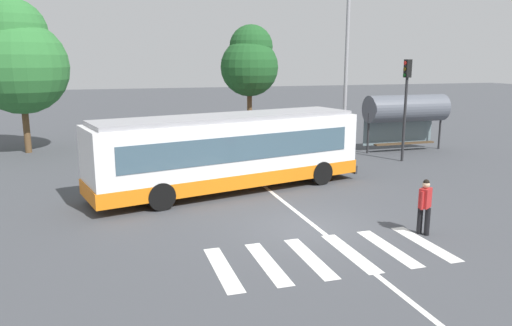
% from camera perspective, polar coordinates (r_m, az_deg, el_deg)
% --- Properties ---
extents(ground_plane, '(160.00, 160.00, 0.00)m').
position_cam_1_polar(ground_plane, '(15.55, 6.38, -7.62)').
color(ground_plane, '#424449').
extents(city_transit_bus, '(11.60, 5.16, 3.06)m').
position_cam_1_polar(city_transit_bus, '(19.56, -3.10, 1.33)').
color(city_transit_bus, black).
rests_on(city_transit_bus, ground_plane).
extents(pedestrian_crossing_street, '(0.50, 0.44, 1.72)m').
position_cam_1_polar(pedestrian_crossing_street, '(15.51, 19.14, -4.52)').
color(pedestrian_crossing_street, black).
rests_on(pedestrian_crossing_street, ground_plane).
extents(parked_car_charcoal, '(1.95, 4.54, 1.35)m').
position_cam_1_polar(parked_car_charcoal, '(30.30, -8.12, 3.45)').
color(parked_car_charcoal, black).
rests_on(parked_car_charcoal, ground_plane).
extents(parked_car_white, '(2.03, 4.58, 1.35)m').
position_cam_1_polar(parked_car_white, '(31.16, -3.53, 3.78)').
color(parked_car_white, black).
rests_on(parked_car_white, ground_plane).
extents(parked_car_red, '(2.08, 4.60, 1.35)m').
position_cam_1_polar(parked_car_red, '(31.73, 1.18, 3.95)').
color(parked_car_red, black).
rests_on(parked_car_red, ground_plane).
extents(traffic_light_far_corner, '(0.33, 0.32, 5.22)m').
position_cam_1_polar(traffic_light_far_corner, '(26.23, 17.15, 7.68)').
color(traffic_light_far_corner, '#28282B').
rests_on(traffic_light_far_corner, ground_plane).
extents(bus_stop_shelter, '(4.89, 1.54, 3.25)m').
position_cam_1_polar(bus_stop_shelter, '(29.34, 17.16, 6.01)').
color(bus_stop_shelter, '#28282B').
rests_on(bus_stop_shelter, ground_plane).
extents(twin_arm_street_lamp, '(5.01, 0.32, 9.27)m').
position_cam_1_polar(twin_arm_street_lamp, '(27.48, 10.58, 12.86)').
color(twin_arm_street_lamp, '#939399').
rests_on(twin_arm_street_lamp, ground_plane).
extents(background_tree_left, '(5.18, 5.18, 8.55)m').
position_cam_1_polar(background_tree_left, '(30.45, -26.11, 11.03)').
color(background_tree_left, brown).
rests_on(background_tree_left, ground_plane).
extents(background_tree_right, '(4.12, 4.12, 7.67)m').
position_cam_1_polar(background_tree_right, '(35.44, -0.72, 11.81)').
color(background_tree_right, brown).
rests_on(background_tree_right, ground_plane).
extents(crosswalk_painted_stripes, '(6.44, 2.84, 0.01)m').
position_cam_1_polar(crosswalk_painted_stripes, '(13.60, 8.68, -10.62)').
color(crosswalk_painted_stripes, silver).
rests_on(crosswalk_painted_stripes, ground_plane).
extents(lane_center_line, '(0.16, 24.00, 0.01)m').
position_cam_1_polar(lane_center_line, '(17.38, 4.42, -5.44)').
color(lane_center_line, silver).
rests_on(lane_center_line, ground_plane).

